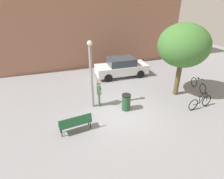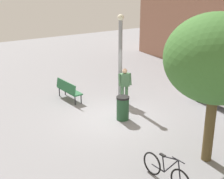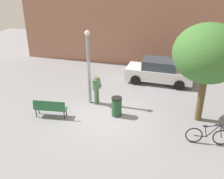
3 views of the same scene
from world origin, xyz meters
TOP-DOWN VIEW (x-y plane):
  - ground_plane at (0.00, 0.00)m, footprint 36.00×36.00m
  - lamppost at (-1.43, 1.19)m, footprint 0.28×0.28m
  - person_by_lamppost at (-1.03, 1.17)m, footprint 0.41×0.63m
  - park_bench at (-2.79, -0.80)m, footprint 1.64×0.64m
  - plaza_tree at (4.26, 0.82)m, footprint 3.11×3.11m
  - bicycle_black at (4.54, -1.11)m, footprint 1.81×0.24m
  - trash_bin at (0.32, 0.19)m, footprint 0.53×0.53m

SIDE VIEW (x-z plane):
  - ground_plane at x=0.00m, z-range 0.00..0.00m
  - bicycle_black at x=4.54m, z-range -0.10..0.87m
  - trash_bin at x=0.32m, z-range 0.00..0.99m
  - park_bench at x=-2.79m, z-range 0.08..1.01m
  - person_by_lamppost at x=-1.03m, z-range 0.13..1.80m
  - lamppost at x=-1.43m, z-range 0.20..4.17m
  - plaza_tree at x=4.26m, z-range 0.99..5.65m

